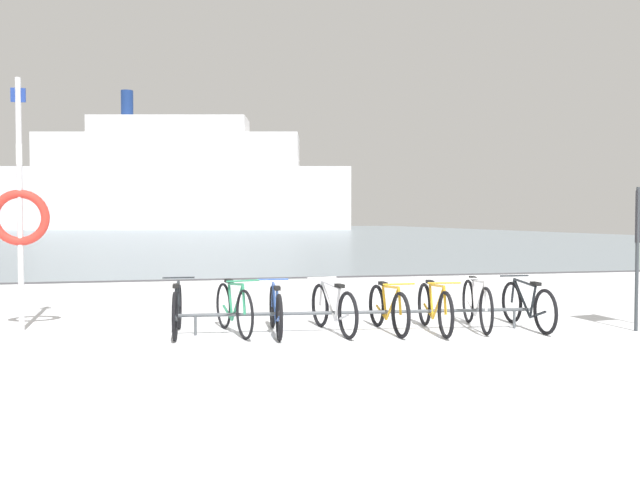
# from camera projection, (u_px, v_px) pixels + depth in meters

# --- Properties ---
(ground) EXTENTS (80.00, 132.00, 0.08)m
(ground) POSITION_uv_depth(u_px,v_px,m) (205.00, 236.00, 60.43)
(ground) COLOR white
(bike_rack) EXTENTS (5.14, 0.52, 0.31)m
(bike_rack) POSITION_uv_depth(u_px,v_px,m) (360.00, 313.00, 9.33)
(bike_rack) COLOR #4C5156
(bike_rack) RESTS_ON ground
(bicycle_0) EXTENTS (0.46, 1.62, 0.78)m
(bicycle_0) POSITION_uv_depth(u_px,v_px,m) (177.00, 310.00, 9.11)
(bicycle_0) COLOR black
(bicycle_0) RESTS_ON ground
(bicycle_1) EXTENTS (0.52, 1.62, 0.80)m
(bicycle_1) POSITION_uv_depth(u_px,v_px,m) (234.00, 308.00, 9.16)
(bicycle_1) COLOR black
(bicycle_1) RESTS_ON ground
(bicycle_2) EXTENTS (0.46, 1.71, 0.74)m
(bicycle_2) POSITION_uv_depth(u_px,v_px,m) (276.00, 310.00, 9.16)
(bicycle_2) COLOR black
(bicycle_2) RESTS_ON ground
(bicycle_3) EXTENTS (0.46, 1.71, 0.76)m
(bicycle_3) POSITION_uv_depth(u_px,v_px,m) (333.00, 309.00, 9.26)
(bicycle_3) COLOR black
(bicycle_3) RESTS_ON ground
(bicycle_4) EXTENTS (0.46, 1.61, 0.74)m
(bicycle_4) POSITION_uv_depth(u_px,v_px,m) (388.00, 309.00, 9.30)
(bicycle_4) COLOR black
(bicycle_4) RESTS_ON ground
(bicycle_5) EXTENTS (0.46, 1.73, 0.76)m
(bicycle_5) POSITION_uv_depth(u_px,v_px,m) (435.00, 308.00, 9.34)
(bicycle_5) COLOR black
(bicycle_5) RESTS_ON ground
(bicycle_6) EXTENTS (0.52, 1.71, 0.79)m
(bicycle_6) POSITION_uv_depth(u_px,v_px,m) (477.00, 304.00, 9.60)
(bicycle_6) COLOR black
(bicycle_6) RESTS_ON ground
(bicycle_7) EXTENTS (0.46, 1.68, 0.75)m
(bicycle_7) POSITION_uv_depth(u_px,v_px,m) (528.00, 305.00, 9.61)
(bicycle_7) COLOR black
(bicycle_7) RESTS_ON ground
(rescue_post) EXTENTS (0.81, 0.12, 3.64)m
(rescue_post) POSITION_uv_depth(u_px,v_px,m) (20.00, 212.00, 9.36)
(rescue_post) COLOR silver
(rescue_post) RESTS_ON ground
(ferry_ship) EXTENTS (48.80, 19.29, 19.42)m
(ferry_ship) POSITION_uv_depth(u_px,v_px,m) (176.00, 183.00, 91.30)
(ferry_ship) COLOR white
(ferry_ship) RESTS_ON ground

